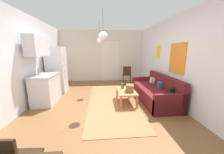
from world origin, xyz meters
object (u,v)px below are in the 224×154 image
pendant_lamp_near (103,36)px  handbag (130,88)px  coffee_table (126,92)px  pendant_lamp_far (99,41)px  bamboo_vase (123,86)px  refrigerator (57,70)px  couch (156,92)px  accent_chair (127,74)px

pendant_lamp_near → handbag: bearing=15.3°
coffee_table → pendant_lamp_far: pendant_lamp_far is taller
handbag → pendant_lamp_far: size_ratio=0.44×
handbag → pendant_lamp_near: 1.66m
bamboo_vase → pendant_lamp_near: pendant_lamp_near is taller
refrigerator → bamboo_vase: bearing=-24.4°
couch → pendant_lamp_near: (-1.70, -0.46, 1.70)m
coffee_table → accent_chair: accent_chair is taller
couch → pendant_lamp_far: (-1.81, 1.01, 1.68)m
bamboo_vase → handbag: bamboo_vase is taller
couch → accent_chair: size_ratio=2.56×
pendant_lamp_near → pendant_lamp_far: bearing=94.1°
refrigerator → accent_chair: 3.20m
pendant_lamp_far → refrigerator: bearing=174.7°
handbag → pendant_lamp_far: bearing=125.2°
couch → refrigerator: refrigerator is taller
coffee_table → accent_chair: 2.48m
bamboo_vase → accent_chair: accent_chair is taller
bamboo_vase → couch: bearing=-4.4°
bamboo_vase → coffee_table: bearing=-71.6°
pendant_lamp_near → pendant_lamp_far: 1.47m
handbag → pendant_lamp_far: pendant_lamp_far is taller
couch → handbag: bearing=-165.0°
couch → coffee_table: 1.02m
refrigerator → pendant_lamp_near: 2.63m
handbag → accent_chair: accent_chair is taller
accent_chair → bamboo_vase: bearing=86.2°
couch → bamboo_vase: couch is taller
refrigerator → coffee_table: bearing=-27.9°
couch → bamboo_vase: size_ratio=5.67×
couch → handbag: size_ratio=6.22×
coffee_table → handbag: bearing=-52.3°
handbag → refrigerator: size_ratio=0.20×
coffee_table → bamboo_vase: bamboo_vase is taller
couch → refrigerator: size_ratio=1.26×
refrigerator → pendant_lamp_far: (1.65, -0.15, 1.08)m
handbag → bamboo_vase: bearing=115.8°
accent_chair → handbag: bearing=91.6°
accent_chair → pendant_lamp_far: bearing=55.3°
couch → pendant_lamp_near: pendant_lamp_near is taller
accent_chair → coffee_table: bearing=89.2°
couch → bamboo_vase: bearing=175.6°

